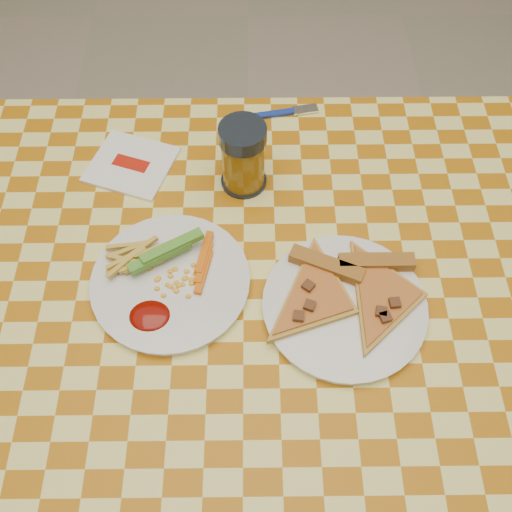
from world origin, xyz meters
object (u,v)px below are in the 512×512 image
Objects in this scene: plate_left at (171,282)px; drink_glass at (243,157)px; plate_right at (344,307)px; table at (244,320)px.

drink_glass reaches higher than plate_left.
table is at bearing 173.63° from plate_right.
drink_glass is at bearing 90.02° from table.
plate_right is at bearing -6.37° from table.
plate_left is (-0.11, 0.03, 0.08)m from table.
plate_right is (0.15, -0.02, 0.08)m from table.
table is 0.27m from drink_glass.
drink_glass is (0.11, 0.20, 0.06)m from plate_left.
plate_right reaches higher than table.
plate_left is 1.87× the size of drink_glass.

